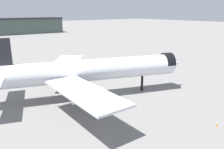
# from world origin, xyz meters

# --- Properties ---
(ground) EXTENTS (900.00, 900.00, 0.00)m
(ground) POSITION_xyz_m (0.00, 0.00, 0.00)
(ground) COLOR slate
(airliner_near_gate) EXTENTS (56.88, 50.54, 17.07)m
(airliner_near_gate) POSITION_xyz_m (-2.82, -0.87, 7.52)
(airliner_near_gate) COLOR silver
(airliner_near_gate) RESTS_ON ground
(traffic_cone_near_nose) EXTENTS (0.47, 0.47, 0.59)m
(traffic_cone_near_nose) POSITION_xyz_m (10.08, -31.35, 0.29)
(traffic_cone_near_nose) COLOR #F2600C
(traffic_cone_near_nose) RESTS_ON ground
(traffic_cone_wingtip) EXTENTS (0.60, 0.60, 0.75)m
(traffic_cone_wingtip) POSITION_xyz_m (10.35, 28.44, 0.37)
(traffic_cone_wingtip) COLOR #F2600C
(traffic_cone_wingtip) RESTS_ON ground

